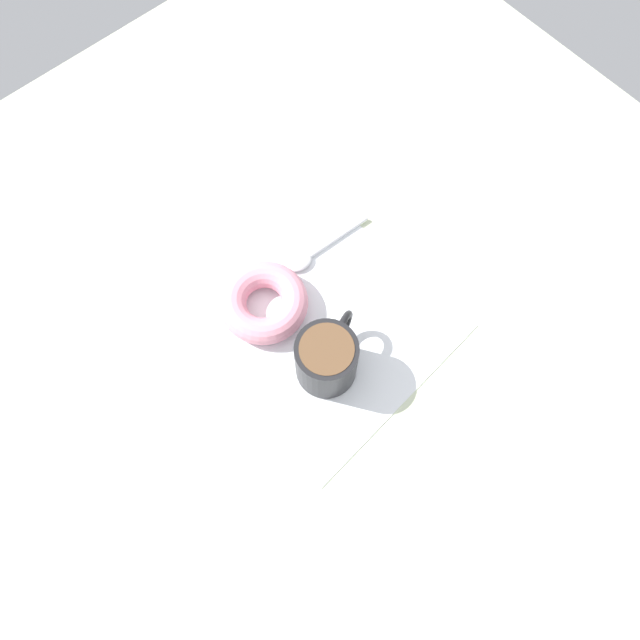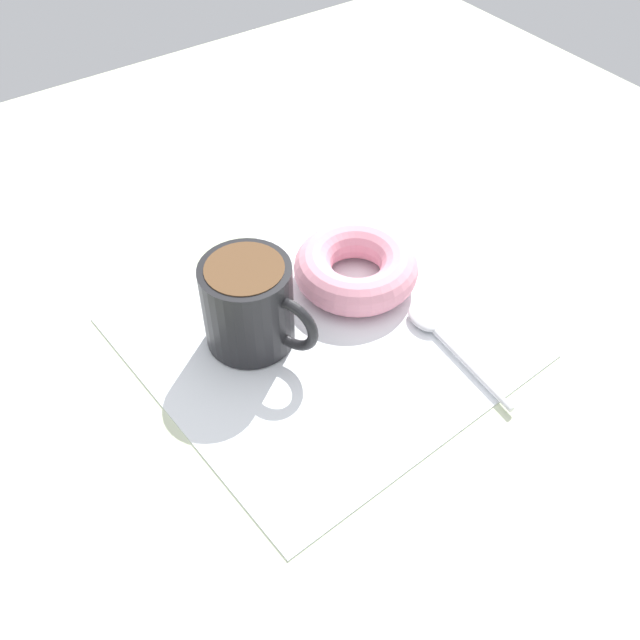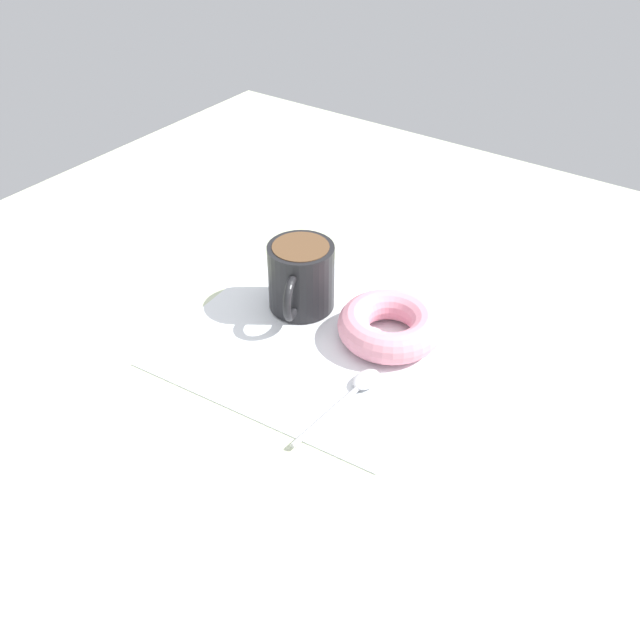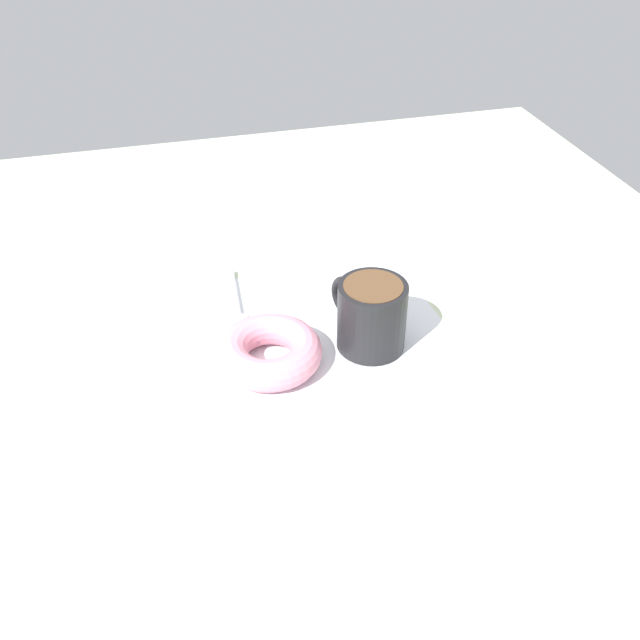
% 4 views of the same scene
% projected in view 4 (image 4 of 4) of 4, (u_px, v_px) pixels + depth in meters
% --- Properties ---
extents(ground_plane, '(1.20, 1.20, 0.02)m').
position_uv_depth(ground_plane, '(305.00, 333.00, 0.86)').
color(ground_plane, beige).
extents(napkin, '(0.32, 0.32, 0.00)m').
position_uv_depth(napkin, '(320.00, 335.00, 0.84)').
color(napkin, white).
rests_on(napkin, ground_plane).
extents(coffee_cup, '(0.08, 0.11, 0.08)m').
position_uv_depth(coffee_cup, '(371.00, 314.00, 0.80)').
color(coffee_cup, black).
rests_on(coffee_cup, napkin).
extents(donut, '(0.12, 0.12, 0.04)m').
position_uv_depth(donut, '(269.00, 351.00, 0.78)').
color(donut, pink).
rests_on(donut, napkin).
extents(spoon, '(0.03, 0.14, 0.01)m').
position_uv_depth(spoon, '(239.00, 313.00, 0.86)').
color(spoon, silver).
rests_on(spoon, napkin).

